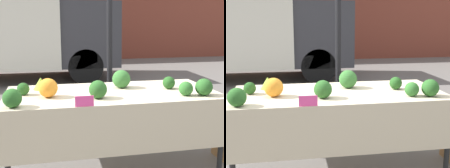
# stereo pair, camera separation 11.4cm
# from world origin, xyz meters

# --- Properties ---
(ground_plane) EXTENTS (40.00, 40.00, 0.00)m
(ground_plane) POSITION_xyz_m (0.00, 0.00, 0.00)
(ground_plane) COLOR slate
(tent_pole) EXTENTS (0.07, 0.07, 2.53)m
(tent_pole) POSITION_xyz_m (0.15, 0.87, 1.26)
(tent_pole) COLOR black
(tent_pole) RESTS_ON ground_plane
(parked_truck) EXTENTS (4.85, 2.11, 2.49)m
(parked_truck) POSITION_xyz_m (-1.52, 5.06, 1.34)
(parked_truck) COLOR silver
(parked_truck) RESTS_ON ground_plane
(market_table) EXTENTS (2.07, 0.96, 0.79)m
(market_table) POSITION_xyz_m (0.00, -0.07, 0.70)
(market_table) COLOR beige
(market_table) RESTS_ON ground_plane
(orange_cauliflower) EXTENTS (0.18, 0.18, 0.18)m
(orange_cauliflower) POSITION_xyz_m (-0.62, -0.09, 0.88)
(orange_cauliflower) COLOR orange
(orange_cauliflower) RESTS_ON market_table
(romanesco_head) EXTENTS (0.15, 0.15, 0.12)m
(romanesco_head) POSITION_xyz_m (-0.69, 0.26, 0.85)
(romanesco_head) COLOR #93B238
(romanesco_head) RESTS_ON market_table
(broccoli_head_0) EXTENTS (0.12, 0.12, 0.12)m
(broccoli_head_0) POSITION_xyz_m (-0.85, 0.05, 0.85)
(broccoli_head_0) COLOR #23511E
(broccoli_head_0) RESTS_ON market_table
(broccoli_head_1) EXTENTS (0.16, 0.16, 0.16)m
(broccoli_head_1) POSITION_xyz_m (-0.90, -0.37, 0.87)
(broccoli_head_1) COLOR #285B23
(broccoli_head_1) RESTS_ON market_table
(broccoli_head_2) EXTENTS (0.13, 0.13, 0.13)m
(broccoli_head_2) POSITION_xyz_m (0.60, 0.02, 0.85)
(broccoli_head_2) COLOR #23511E
(broccoli_head_2) RESTS_ON market_table
(broccoli_head_3) EXTENTS (0.17, 0.17, 0.17)m
(broccoli_head_3) POSITION_xyz_m (-0.18, -0.22, 0.87)
(broccoli_head_3) COLOR #285B23
(broccoli_head_3) RESTS_ON market_table
(broccoli_head_4) EXTENTS (0.16, 0.16, 0.16)m
(broccoli_head_4) POSITION_xyz_m (0.81, -0.32, 0.87)
(broccoli_head_4) COLOR #285B23
(broccoli_head_4) RESTS_ON market_table
(broccoli_head_5) EXTENTS (0.13, 0.13, 0.13)m
(broccoli_head_5) POSITION_xyz_m (0.65, -0.29, 0.85)
(broccoli_head_5) COLOR #2D6628
(broccoli_head_5) RESTS_ON market_table
(broccoli_head_6) EXTENTS (0.19, 0.19, 0.19)m
(broccoli_head_6) POSITION_xyz_m (0.13, 0.16, 0.88)
(broccoli_head_6) COLOR #336B2D
(broccoli_head_6) RESTS_ON market_table
(price_sign) EXTENTS (0.15, 0.01, 0.09)m
(price_sign) POSITION_xyz_m (-0.33, -0.47, 0.83)
(price_sign) COLOR #EF4793
(price_sign) RESTS_ON market_table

